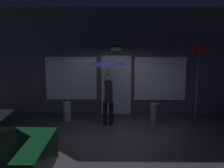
% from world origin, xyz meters
% --- Properties ---
extents(ground_plane, '(18.00, 18.00, 0.00)m').
position_xyz_m(ground_plane, '(0.00, 0.00, 0.00)').
color(ground_plane, '#38353A').
extents(building_facade, '(9.71, 0.48, 3.90)m').
position_xyz_m(building_facade, '(-0.00, 2.34, 1.93)').
color(building_facade, '#4C4C56').
rests_on(building_facade, ground).
extents(person_with_umbrella, '(1.15, 1.15, 2.20)m').
position_xyz_m(person_with_umbrella, '(-0.25, 0.91, 1.69)').
color(person_with_umbrella, black).
rests_on(person_with_umbrella, ground).
extents(street_sign_post, '(0.40, 0.07, 2.71)m').
position_xyz_m(street_sign_post, '(2.78, 1.42, 1.52)').
color(street_sign_post, '#595B60').
rests_on(street_sign_post, ground).
extents(sidewalk_bollard, '(0.27, 0.27, 0.66)m').
position_xyz_m(sidewalk_bollard, '(-1.71, 1.36, 0.33)').
color(sidewalk_bollard, '#B2A899').
rests_on(sidewalk_bollard, ground).
extents(sidewalk_bollard_2, '(0.26, 0.26, 0.67)m').
position_xyz_m(sidewalk_bollard_2, '(1.30, 1.14, 0.34)').
color(sidewalk_bollard_2, slate).
rests_on(sidewalk_bollard_2, ground).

